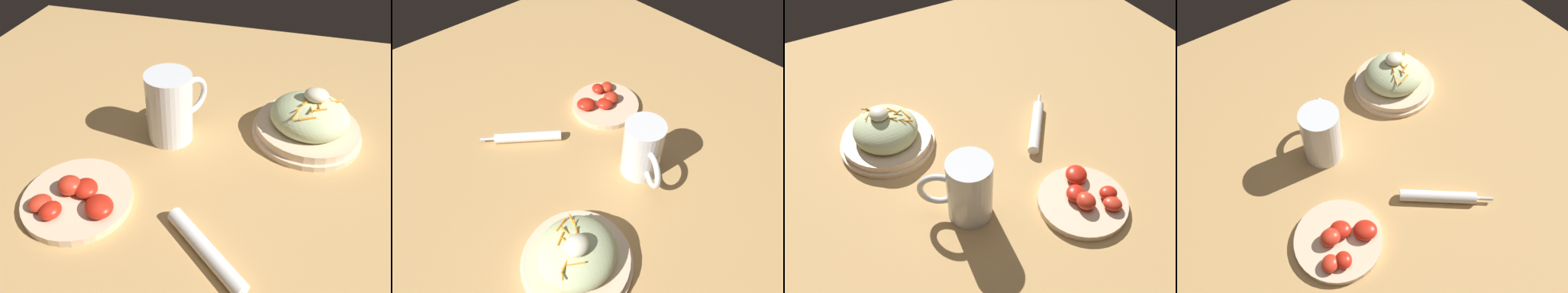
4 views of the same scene
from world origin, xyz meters
The scene contains 5 objects.
ground_plane centered at (0.00, 0.00, 0.00)m, with size 1.43×1.43×0.00m, color tan.
salad_plate centered at (0.16, 0.23, 0.03)m, with size 0.21×0.21×0.10m.
beer_mug centered at (-0.09, 0.16, 0.06)m, with size 0.10×0.13×0.14m.
napkin_roll centered at (0.04, -0.09, 0.01)m, with size 0.17×0.14×0.02m.
tomato_plate centered at (-0.19, -0.05, 0.01)m, with size 0.18×0.18×0.04m.
Camera 3 is at (-0.58, 0.41, 0.72)m, focal length 41.37 mm.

